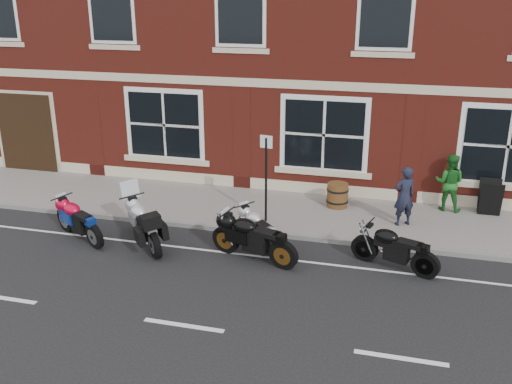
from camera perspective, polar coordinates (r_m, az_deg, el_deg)
ground at (r=13.61m, az=-2.59°, el=-6.50°), size 80.00×80.00×0.00m
sidewalk at (r=16.23m, az=0.52°, el=-1.76°), size 30.00×3.00×0.12m
kerb at (r=14.82m, az=-0.98°, el=-3.94°), size 30.00×0.16×0.12m
moto_touring_silver at (r=14.28m, az=-11.08°, el=-2.89°), size 1.61×1.79×1.49m
moto_sport_red at (r=15.01m, az=-17.28°, el=-2.57°), size 1.88×1.18×0.94m
moto_sport_black at (r=13.23m, az=-0.31°, el=-4.47°), size 2.21×0.82×1.02m
moto_sport_silver at (r=13.93m, az=0.30°, el=-3.56°), size 1.43×1.47×0.87m
moto_naked_black at (r=13.22m, az=13.60°, el=-5.31°), size 2.00×0.88×0.94m
pedestrian_left at (r=15.27m, az=14.60°, el=-0.41°), size 0.69×0.61×1.59m
pedestrian_right at (r=16.67m, az=18.77°, el=0.92°), size 0.89×0.75×1.62m
a_board_sign at (r=16.83m, az=22.38°, el=-0.52°), size 0.59×0.39×0.97m
barrel_planter at (r=16.32m, az=8.14°, el=-0.31°), size 0.62×0.62×0.69m
parking_sign at (r=14.83m, az=1.01°, el=1.96°), size 0.33×0.07×2.35m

